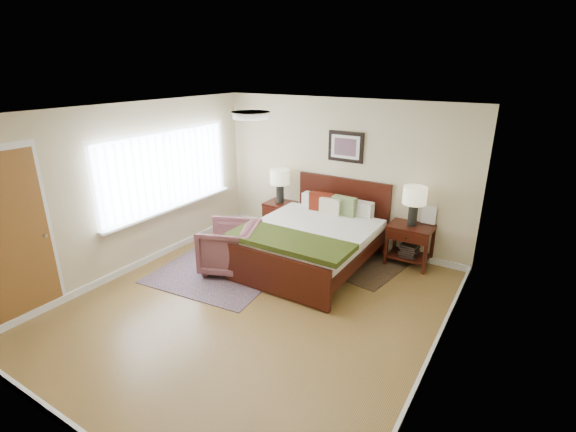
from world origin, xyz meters
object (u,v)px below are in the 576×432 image
(lamp_left, at_px, (280,180))
(nightstand_right, at_px, (410,241))
(rug_persian, at_px, (234,260))
(lamp_right, at_px, (415,199))
(armchair, at_px, (230,247))
(nightstand_left, at_px, (280,209))
(bed, at_px, (314,234))

(lamp_left, bearing_deg, nightstand_right, -0.30)
(rug_persian, bearing_deg, lamp_right, 24.14)
(armchair, xyz_separation_m, rug_persian, (-0.15, 0.27, -0.37))
(nightstand_left, height_order, armchair, armchair)
(bed, relative_size, nightstand_right, 3.30)
(bed, bearing_deg, nightstand_right, 33.48)
(lamp_right, relative_size, armchair, 0.74)
(armchair, height_order, rug_persian, armchair)
(bed, height_order, rug_persian, bed)
(nightstand_right, bearing_deg, lamp_left, 179.70)
(bed, xyz_separation_m, lamp_left, (-1.16, 0.85, 0.50))
(lamp_left, xyz_separation_m, rug_persian, (0.00, -1.38, -1.04))
(rug_persian, bearing_deg, armchair, -66.51)
(bed, bearing_deg, rug_persian, -155.41)
(nightstand_right, distance_m, lamp_right, 0.70)
(armchair, bearing_deg, nightstand_right, 104.38)
(lamp_left, bearing_deg, rug_persian, -89.90)
(nightstand_left, height_order, lamp_right, lamp_right)
(nightstand_left, relative_size, rug_persian, 0.24)
(bed, xyz_separation_m, nightstand_right, (1.26, 0.83, -0.15))
(nightstand_left, xyz_separation_m, armchair, (0.15, -1.63, -0.11))
(nightstand_left, distance_m, nightstand_right, 2.42)
(armchair, bearing_deg, lamp_right, 104.59)
(nightstand_right, bearing_deg, nightstand_left, -179.80)
(lamp_left, height_order, armchair, lamp_left)
(lamp_right, xyz_separation_m, armchair, (-2.27, -1.65, -0.71))
(nightstand_right, relative_size, rug_persian, 0.26)
(rug_persian, bearing_deg, nightstand_right, 23.91)
(nightstand_right, distance_m, lamp_left, 2.51)
(rug_persian, bearing_deg, nightstand_left, 84.61)
(armchair, bearing_deg, bed, 107.10)
(bed, height_order, nightstand_right, bed)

